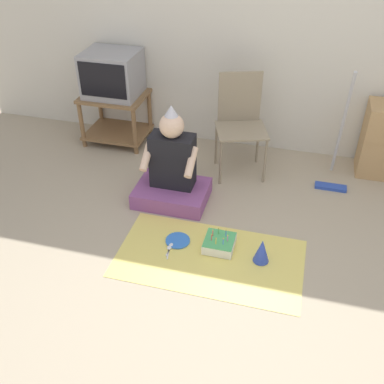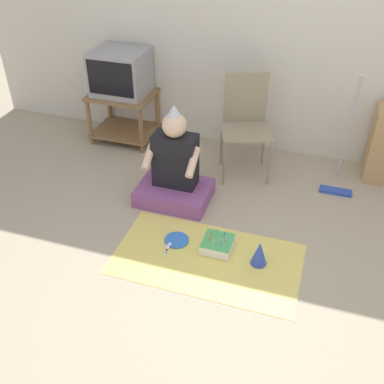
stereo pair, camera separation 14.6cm
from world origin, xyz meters
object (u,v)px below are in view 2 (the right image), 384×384
at_px(birthday_cake, 218,244).
at_px(party_hat_blue, 259,253).
at_px(person_seated, 175,172).
at_px(paper_plate, 177,240).
at_px(tv, 121,72).
at_px(dust_mop, 342,159).
at_px(folding_chair, 246,119).

height_order(birthday_cake, party_hat_blue, party_hat_blue).
xyz_separation_m(person_seated, birthday_cake, (0.53, -0.53, -0.23)).
bearing_deg(person_seated, paper_plate, -69.24).
distance_m(tv, birthday_cake, 2.11).
bearing_deg(paper_plate, person_seated, 110.76).
xyz_separation_m(dust_mop, paper_plate, (-1.14, -1.13, -0.30)).
distance_m(tv, party_hat_blue, 2.36).
relative_size(dust_mop, paper_plate, 5.76).
distance_m(person_seated, birthday_cake, 0.78).
height_order(person_seated, birthday_cake, person_seated).
bearing_deg(party_hat_blue, person_seated, 145.74).
bearing_deg(birthday_cake, folding_chair, 93.65).
xyz_separation_m(tv, dust_mop, (2.23, -0.29, -0.43)).
bearing_deg(party_hat_blue, tv, 139.78).
distance_m(dust_mop, birthday_cake, 1.41).
distance_m(dust_mop, person_seated, 1.47).
bearing_deg(party_hat_blue, folding_chair, 108.02).
relative_size(tv, paper_plate, 2.77).
distance_m(dust_mop, paper_plate, 1.64).
xyz_separation_m(folding_chair, dust_mop, (0.89, -0.06, -0.23)).
xyz_separation_m(person_seated, paper_plate, (0.20, -0.54, -0.26)).
relative_size(folding_chair, party_hat_blue, 4.77).
relative_size(dust_mop, party_hat_blue, 5.64).
height_order(tv, birthday_cake, tv).
relative_size(folding_chair, dust_mop, 0.84).
height_order(birthday_cake, paper_plate, birthday_cake).
bearing_deg(party_hat_blue, paper_plate, 175.90).
distance_m(birthday_cake, party_hat_blue, 0.34).
xyz_separation_m(folding_chair, birthday_cake, (0.08, -1.18, -0.49)).
bearing_deg(party_hat_blue, dust_mop, 67.61).
xyz_separation_m(tv, paper_plate, (1.08, -1.42, -0.72)).
bearing_deg(dust_mop, person_seated, -156.15).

